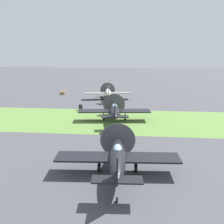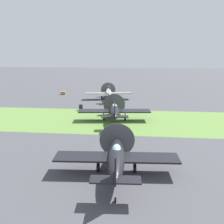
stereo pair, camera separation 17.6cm
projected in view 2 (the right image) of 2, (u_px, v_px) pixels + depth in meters
ground_plane at (108, 101)px, 42.21m from camera, size 160.00×160.00×0.00m
grass_verge at (99, 120)px, 30.66m from camera, size 120.00×11.00×0.01m
airplane_lead at (109, 93)px, 42.98m from camera, size 9.11×7.24×3.23m
airplane_wingman at (114, 110)px, 29.97m from camera, size 9.79×7.75×3.48m
airplane_trail at (116, 157)px, 16.97m from camera, size 9.63×7.62×3.43m
ground_crew_chief at (114, 87)px, 51.64m from camera, size 0.38×0.63×1.73m
fuel_drum at (81, 107)px, 35.59m from camera, size 0.60×0.60×0.90m
supply_crate at (63, 93)px, 48.25m from camera, size 0.97×0.97×0.64m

